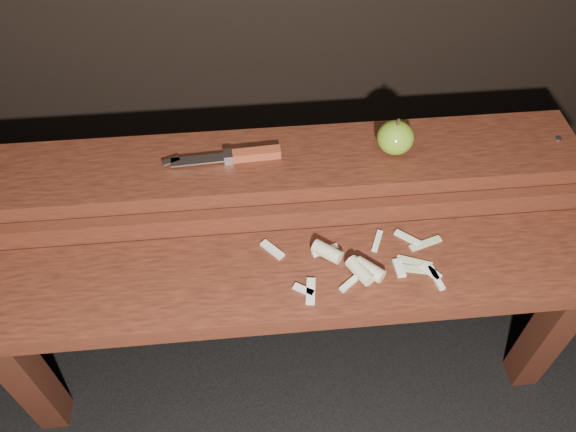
{
  "coord_description": "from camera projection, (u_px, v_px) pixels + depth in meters",
  "views": [
    {
      "loc": [
        -0.06,
        -0.63,
        1.26
      ],
      "look_at": [
        0.0,
        0.06,
        0.45
      ],
      "focal_mm": 35.0,
      "sensor_mm": 36.0,
      "label": 1
    }
  ],
  "objects": [
    {
      "name": "ground",
      "position": [
        290.0,
        354.0,
        1.37
      ],
      "size": [
        60.0,
        60.0,
        0.0
      ],
      "primitive_type": "plane",
      "color": "black"
    },
    {
      "name": "bench_front_tier",
      "position": [
        294.0,
        297.0,
        1.06
      ],
      "size": [
        1.2,
        0.2,
        0.42
      ],
      "color": "#38180E",
      "rests_on": "ground"
    },
    {
      "name": "bench_rear_tier",
      "position": [
        283.0,
        189.0,
        1.16
      ],
      "size": [
        1.2,
        0.21,
        0.5
      ],
      "color": "#38180E",
      "rests_on": "ground"
    },
    {
      "name": "apple",
      "position": [
        395.0,
        138.0,
        1.09
      ],
      "size": [
        0.07,
        0.07,
        0.08
      ],
      "color": "olive",
      "rests_on": "bench_rear_tier"
    },
    {
      "name": "knife",
      "position": [
        241.0,
        155.0,
        1.09
      ],
      "size": [
        0.23,
        0.03,
        0.02
      ],
      "color": "#953D20",
      "rests_on": "bench_rear_tier"
    },
    {
      "name": "apple_scraps",
      "position": [
        358.0,
        264.0,
        1.02
      ],
      "size": [
        0.35,
        0.15,
        0.03
      ],
      "color": "beige",
      "rests_on": "bench_front_tier"
    }
  ]
}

